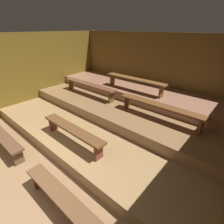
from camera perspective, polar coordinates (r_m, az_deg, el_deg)
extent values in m
cube|color=#9D754E|center=(4.83, -4.71, -7.52)|extent=(7.02, 6.19, 0.08)
cube|color=brown|center=(6.34, 13.09, 13.24)|extent=(7.02, 0.06, 2.52)
cube|color=brown|center=(6.79, -24.59, 12.41)|extent=(0.06, 6.19, 2.52)
cube|color=#A78152|center=(5.12, 0.28, -2.86)|extent=(6.22, 4.12, 0.28)
cube|color=olive|center=(5.49, 5.14, 2.45)|extent=(6.22, 2.70, 0.28)
cube|color=#A06D53|center=(5.86, 8.80, 6.77)|extent=(6.22, 1.49, 0.28)
cube|color=brown|center=(4.93, -33.60, -5.95)|extent=(2.12, 0.26, 0.05)
cube|color=brown|center=(4.25, -28.97, -13.15)|extent=(0.05, 0.21, 0.35)
cube|color=brown|center=(2.87, -14.31, -27.69)|extent=(2.12, 0.26, 0.05)
cube|color=brown|center=(3.59, -23.31, -20.02)|extent=(0.05, 0.21, 0.35)
cube|color=brown|center=(3.86, -13.19, -5.55)|extent=(1.86, 0.26, 0.05)
cube|color=brown|center=(4.57, -19.06, -3.90)|extent=(0.05, 0.21, 0.35)
cube|color=brown|center=(3.45, -4.53, -13.23)|extent=(0.05, 0.21, 0.35)
cube|color=brown|center=(5.83, -7.79, 9.16)|extent=(2.24, 0.26, 0.05)
cube|color=brown|center=(6.64, -13.53, 9.07)|extent=(0.05, 0.21, 0.35)
cube|color=brown|center=(5.22, -0.28, 4.99)|extent=(0.05, 0.21, 0.35)
cube|color=brown|center=(4.34, 15.79, 2.08)|extent=(2.24, 0.26, 0.05)
cube|color=brown|center=(4.88, 5.01, 3.26)|extent=(0.05, 0.21, 0.35)
cube|color=brown|center=(4.16, 27.78, -4.35)|extent=(0.05, 0.21, 0.35)
cube|color=brown|center=(5.41, 7.66, 10.88)|extent=(2.07, 0.26, 0.05)
cube|color=brown|center=(5.99, 0.17, 10.71)|extent=(0.05, 0.21, 0.35)
cube|color=brown|center=(5.04, 16.20, 6.51)|extent=(0.05, 0.21, 0.35)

